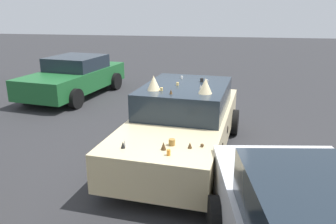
% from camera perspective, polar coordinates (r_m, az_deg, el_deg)
% --- Properties ---
extents(ground_plane, '(60.00, 60.00, 0.00)m').
position_cam_1_polar(ground_plane, '(7.05, 2.42, -7.13)').
color(ground_plane, '#2D2D30').
extents(art_car_decorated, '(4.81, 2.36, 1.70)m').
position_cam_1_polar(art_car_decorated, '(6.85, 2.61, -1.46)').
color(art_car_decorated, beige).
rests_on(art_car_decorated, ground).
extents(parked_sedan_row_back_center, '(4.44, 2.46, 1.34)m').
position_cam_1_polar(parked_sedan_row_back_center, '(11.95, -15.62, 5.85)').
color(parked_sedan_row_back_center, '#1E602D').
rests_on(parked_sedan_row_back_center, ground).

